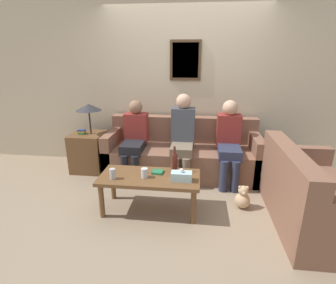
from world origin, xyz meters
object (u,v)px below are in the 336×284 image
object	(u,v)px
couch_main	(182,155)
coffee_table	(150,181)
person_middle	(183,134)
person_left	(135,136)
teddy_bear	(243,198)
couch_side	(310,198)
person_right	(229,139)
drinking_glass	(144,173)
wine_bottle	(174,162)

from	to	relation	value
couch_main	coffee_table	size ratio (longest dim) A/B	1.99
coffee_table	person_middle	xyz separation A→B (m)	(0.32, 0.94, 0.30)
person_left	teddy_bear	bearing A→B (deg)	-26.99
couch_side	person_left	xyz separation A→B (m)	(-2.17, 0.99, 0.32)
person_right	couch_main	bearing A→B (deg)	165.46
coffee_table	teddy_bear	xyz separation A→B (m)	(1.11, 0.18, -0.26)
couch_main	drinking_glass	distance (m)	1.21
wine_bottle	person_middle	xyz separation A→B (m)	(0.04, 0.78, 0.11)
couch_main	person_right	xyz separation A→B (m)	(0.68, -0.18, 0.34)
coffee_table	wine_bottle	distance (m)	0.36
couch_side	coffee_table	bearing A→B (deg)	88.59
person_right	drinking_glass	bearing A→B (deg)	-136.82
person_right	teddy_bear	world-z (taller)	person_right
couch_main	couch_side	size ratio (longest dim) A/B	1.57
drinking_glass	teddy_bear	world-z (taller)	drinking_glass
coffee_table	person_middle	size ratio (longest dim) A/B	0.92
coffee_table	drinking_glass	size ratio (longest dim) A/B	10.53
couch_main	wine_bottle	xyz separation A→B (m)	(-0.03, -0.95, 0.26)
teddy_bear	person_right	bearing A→B (deg)	99.52
couch_side	person_left	bearing A→B (deg)	65.47
coffee_table	wine_bottle	world-z (taller)	wine_bottle
person_right	wine_bottle	bearing A→B (deg)	-132.38
wine_bottle	person_right	size ratio (longest dim) A/B	0.27
person_left	teddy_bear	size ratio (longest dim) A/B	3.91
coffee_table	person_middle	bearing A→B (deg)	71.22
drinking_glass	person_right	distance (m)	1.42
couch_side	wine_bottle	world-z (taller)	couch_side
coffee_table	person_right	bearing A→B (deg)	43.32
drinking_glass	wine_bottle	bearing A→B (deg)	30.71
couch_main	wine_bottle	world-z (taller)	couch_main
couch_side	coffee_table	world-z (taller)	couch_side
person_middle	person_right	bearing A→B (deg)	-0.84
wine_bottle	teddy_bear	xyz separation A→B (m)	(0.83, 0.03, -0.44)
coffee_table	drinking_glass	world-z (taller)	drinking_glass
coffee_table	person_right	distance (m)	1.37
couch_main	teddy_bear	bearing A→B (deg)	-49.01
drinking_glass	teddy_bear	size ratio (longest dim) A/B	0.38
wine_bottle	person_left	xyz separation A→B (m)	(-0.68, 0.80, 0.05)
coffee_table	drinking_glass	distance (m)	0.13
drinking_glass	teddy_bear	distance (m)	1.24
couch_main	couch_side	bearing A→B (deg)	-37.99
coffee_table	person_right	world-z (taller)	person_right
person_middle	person_right	xyz separation A→B (m)	(0.66, -0.01, -0.04)
couch_main	person_middle	bearing A→B (deg)	-86.09
coffee_table	person_middle	world-z (taller)	person_middle
person_left	couch_side	bearing A→B (deg)	-24.53
person_left	teddy_bear	world-z (taller)	person_left
couch_main	couch_side	distance (m)	1.86
wine_bottle	person_left	bearing A→B (deg)	130.29
couch_main	person_left	world-z (taller)	person_left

